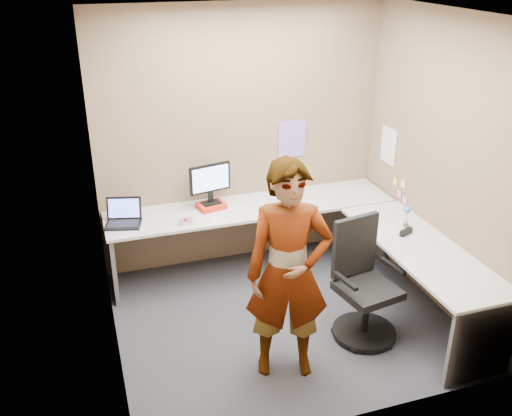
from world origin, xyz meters
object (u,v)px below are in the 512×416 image
object	(u,v)px
office_chair	(363,291)
person	(288,272)
desk	(313,237)
monitor	(210,180)

from	to	relation	value
office_chair	person	bearing A→B (deg)	-173.80
desk	office_chair	size ratio (longest dim) A/B	2.81
office_chair	monitor	bearing A→B (deg)	113.51
desk	person	bearing A→B (deg)	-122.43
monitor	person	distance (m)	1.71
desk	monitor	size ratio (longest dim) A/B	6.88
office_chair	person	size ratio (longest dim) A/B	0.59
monitor	desk	bearing A→B (deg)	-50.97
monitor	office_chair	world-z (taller)	monitor
office_chair	desk	bearing A→B (deg)	89.97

